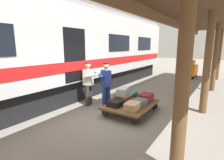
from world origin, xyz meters
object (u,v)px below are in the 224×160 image
at_px(luggage_cart, 131,105).
at_px(porter_in_overalls, 106,83).
at_px(suitcase_gray_aluminum, 123,92).
at_px(suitcase_maroon_trunk, 146,97).
at_px(baggage_tug, 188,69).
at_px(train_car, 50,52).
at_px(suitcase_tan_vintage, 132,106).
at_px(porter_by_door, 89,82).
at_px(suitcase_black_hardshell, 115,103).
at_px(suitcase_brown_leather, 123,98).
at_px(suitcase_teal_softside, 130,95).
at_px(suitcase_slate_roller, 139,102).

relative_size(luggage_cart, porter_in_overalls, 1.15).
relative_size(suitcase_gray_aluminum, porter_in_overalls, 0.30).
relative_size(suitcase_maroon_trunk, baggage_tug, 0.32).
xyz_separation_m(suitcase_maroon_trunk, suitcase_gray_aluminum, (0.65, 0.56, 0.24)).
bearing_deg(porter_in_overalls, train_car, 10.24).
bearing_deg(porter_in_overalls, suitcase_gray_aluminum, 177.63).
height_order(suitcase_maroon_trunk, suitcase_tan_vintage, suitcase_maroon_trunk).
distance_m(suitcase_gray_aluminum, porter_in_overalls, 0.78).
xyz_separation_m(suitcase_gray_aluminum, porter_by_door, (1.41, 0.19, 0.22)).
height_order(suitcase_black_hardshell, suitcase_gray_aluminum, suitcase_gray_aluminum).
bearing_deg(suitcase_brown_leather, suitcase_black_hardshell, 90.00).
xyz_separation_m(suitcase_tan_vintage, porter_by_door, (2.06, -0.33, 0.48)).
relative_size(suitcase_teal_softside, suitcase_gray_aluminum, 1.18).
bearing_deg(suitcase_maroon_trunk, suitcase_brown_leather, 40.58).
xyz_separation_m(suitcase_slate_roller, baggage_tug, (0.08, -8.66, 0.19)).
bearing_deg(suitcase_maroon_trunk, porter_by_door, 19.81).
height_order(luggage_cart, suitcase_maroon_trunk, suitcase_maroon_trunk).
distance_m(suitcase_brown_leather, suitcase_black_hardshell, 0.54).
bearing_deg(porter_by_door, suitcase_gray_aluminum, -172.50).
height_order(suitcase_teal_softside, baggage_tug, baggage_tug).
relative_size(suitcase_teal_softside, baggage_tug, 0.35).
xyz_separation_m(luggage_cart, porter_in_overalls, (1.09, -0.01, 0.64)).
relative_size(suitcase_brown_leather, porter_in_overalls, 0.30).
height_order(suitcase_teal_softside, suitcase_slate_roller, suitcase_teal_softside).
distance_m(suitcase_black_hardshell, baggage_tug, 9.22).
bearing_deg(suitcase_slate_roller, suitcase_teal_softside, -40.58).
bearing_deg(suitcase_tan_vintage, train_car, -1.24).
xyz_separation_m(train_car, suitcase_maroon_trunk, (-3.97, -0.99, -1.59)).
bearing_deg(porter_by_door, suitcase_slate_roller, -174.34).
height_order(luggage_cart, suitcase_brown_leather, suitcase_brown_leather).
height_order(suitcase_gray_aluminum, baggage_tug, baggage_tug).
relative_size(suitcase_tan_vintage, suitcase_slate_roller, 1.16).
bearing_deg(luggage_cart, suitcase_teal_softside, -59.73).
height_order(suitcase_gray_aluminum, porter_by_door, porter_by_door).
relative_size(luggage_cart, suitcase_slate_roller, 4.39).
bearing_deg(suitcase_black_hardshell, suitcase_slate_roller, -139.42).
bearing_deg(suitcase_maroon_trunk, porter_in_overalls, 20.50).
xyz_separation_m(suitcase_brown_leather, suitcase_gray_aluminum, (0.02, 0.02, 0.25)).
relative_size(suitcase_maroon_trunk, porter_in_overalls, 0.32).
bearing_deg(suitcase_tan_vintage, suitcase_brown_leather, -40.58).
bearing_deg(suitcase_gray_aluminum, suitcase_maroon_trunk, -139.46).
distance_m(suitcase_slate_roller, porter_by_door, 2.12).
xyz_separation_m(suitcase_teal_softside, suitcase_slate_roller, (-0.63, 0.54, -0.01)).
height_order(train_car, suitcase_gray_aluminum, train_car).
bearing_deg(suitcase_slate_roller, luggage_cart, 0.00).
xyz_separation_m(suitcase_gray_aluminum, porter_in_overalls, (0.75, -0.03, 0.22)).
bearing_deg(train_car, suitcase_slate_roller, -173.52).
bearing_deg(suitcase_teal_softside, suitcase_gray_aluminum, 87.65).
xyz_separation_m(suitcase_maroon_trunk, suitcase_brown_leather, (0.63, 0.54, -0.01)).
height_order(suitcase_maroon_trunk, suitcase_brown_leather, suitcase_maroon_trunk).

